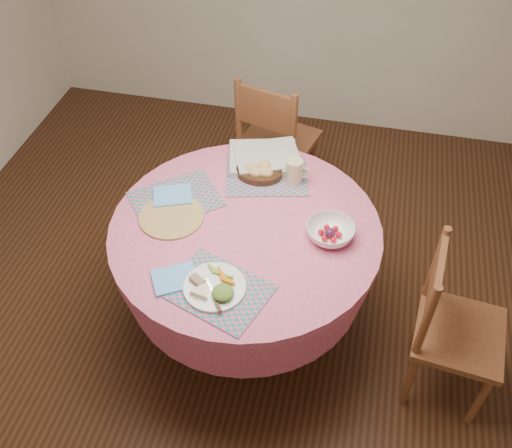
{
  "coord_description": "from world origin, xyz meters",
  "views": [
    {
      "loc": [
        0.45,
        -1.75,
        2.59
      ],
      "look_at": [
        0.05,
        0.0,
        0.78
      ],
      "focal_mm": 40.0,
      "sensor_mm": 36.0,
      "label": 1
    }
  ],
  "objects_px": {
    "dinner_plate": "(216,287)",
    "latte_mug": "(295,171)",
    "dining_table": "(246,255)",
    "chair_back": "(275,140)",
    "wicker_trivet": "(172,216)",
    "bread_bowl": "(259,171)",
    "fruit_bowl": "(330,232)",
    "chair_right": "(450,325)"
  },
  "relations": [
    {
      "from": "latte_mug",
      "to": "chair_right",
      "type": "bearing_deg",
      "value": -30.5
    },
    {
      "from": "wicker_trivet",
      "to": "fruit_bowl",
      "type": "height_order",
      "value": "fruit_bowl"
    },
    {
      "from": "dinner_plate",
      "to": "bread_bowl",
      "type": "bearing_deg",
      "value": 88.76
    },
    {
      "from": "chair_right",
      "to": "dinner_plate",
      "type": "distance_m",
      "value": 1.08
    },
    {
      "from": "chair_right",
      "to": "wicker_trivet",
      "type": "height_order",
      "value": "chair_right"
    },
    {
      "from": "dining_table",
      "to": "chair_back",
      "type": "distance_m",
      "value": 1.03
    },
    {
      "from": "wicker_trivet",
      "to": "dinner_plate",
      "type": "bearing_deg",
      "value": -49.28
    },
    {
      "from": "latte_mug",
      "to": "chair_back",
      "type": "bearing_deg",
      "value": 108.78
    },
    {
      "from": "dinner_plate",
      "to": "bread_bowl",
      "type": "height_order",
      "value": "bread_bowl"
    },
    {
      "from": "latte_mug",
      "to": "fruit_bowl",
      "type": "height_order",
      "value": "latte_mug"
    },
    {
      "from": "chair_right",
      "to": "wicker_trivet",
      "type": "bearing_deg",
      "value": 91.99
    },
    {
      "from": "wicker_trivet",
      "to": "dinner_plate",
      "type": "height_order",
      "value": "dinner_plate"
    },
    {
      "from": "dinner_plate",
      "to": "latte_mug",
      "type": "relative_size",
      "value": 2.04
    },
    {
      "from": "dinner_plate",
      "to": "bread_bowl",
      "type": "relative_size",
      "value": 1.12
    },
    {
      "from": "dining_table",
      "to": "latte_mug",
      "type": "xyz_separation_m",
      "value": [
        0.16,
        0.35,
        0.26
      ]
    },
    {
      "from": "chair_right",
      "to": "wicker_trivet",
      "type": "xyz_separation_m",
      "value": [
        -1.32,
        0.11,
        0.3
      ]
    },
    {
      "from": "chair_back",
      "to": "latte_mug",
      "type": "distance_m",
      "value": 0.78
    },
    {
      "from": "wicker_trivet",
      "to": "dinner_plate",
      "type": "xyz_separation_m",
      "value": [
        0.31,
        -0.37,
        0.02
      ]
    },
    {
      "from": "bread_bowl",
      "to": "latte_mug",
      "type": "xyz_separation_m",
      "value": [
        0.18,
        -0.0,
        0.03
      ]
    },
    {
      "from": "dining_table",
      "to": "fruit_bowl",
      "type": "height_order",
      "value": "fruit_bowl"
    },
    {
      "from": "fruit_bowl",
      "to": "latte_mug",
      "type": "bearing_deg",
      "value": 123.18
    },
    {
      "from": "dining_table",
      "to": "fruit_bowl",
      "type": "xyz_separation_m",
      "value": [
        0.38,
        0.02,
        0.23
      ]
    },
    {
      "from": "latte_mug",
      "to": "bread_bowl",
      "type": "bearing_deg",
      "value": 178.72
    },
    {
      "from": "wicker_trivet",
      "to": "fruit_bowl",
      "type": "bearing_deg",
      "value": 2.73
    },
    {
      "from": "dinner_plate",
      "to": "bread_bowl",
      "type": "xyz_separation_m",
      "value": [
        0.02,
        0.74,
        0.01
      ]
    },
    {
      "from": "dinner_plate",
      "to": "fruit_bowl",
      "type": "height_order",
      "value": "fruit_bowl"
    },
    {
      "from": "dining_table",
      "to": "chair_back",
      "type": "bearing_deg",
      "value": 93.6
    },
    {
      "from": "wicker_trivet",
      "to": "bread_bowl",
      "type": "distance_m",
      "value": 0.5
    },
    {
      "from": "dining_table",
      "to": "wicker_trivet",
      "type": "distance_m",
      "value": 0.4
    },
    {
      "from": "dining_table",
      "to": "latte_mug",
      "type": "height_order",
      "value": "latte_mug"
    },
    {
      "from": "chair_back",
      "to": "wicker_trivet",
      "type": "distance_m",
      "value": 1.11
    },
    {
      "from": "chair_right",
      "to": "bread_bowl",
      "type": "relative_size",
      "value": 3.81
    },
    {
      "from": "dining_table",
      "to": "fruit_bowl",
      "type": "relative_size",
      "value": 5.03
    },
    {
      "from": "dinner_plate",
      "to": "latte_mug",
      "type": "height_order",
      "value": "latte_mug"
    },
    {
      "from": "dinner_plate",
      "to": "fruit_bowl",
      "type": "bearing_deg",
      "value": 44.16
    },
    {
      "from": "bread_bowl",
      "to": "fruit_bowl",
      "type": "xyz_separation_m",
      "value": [
        0.4,
        -0.34,
        -0.0
      ]
    },
    {
      "from": "bread_bowl",
      "to": "fruit_bowl",
      "type": "bearing_deg",
      "value": -40.44
    },
    {
      "from": "latte_mug",
      "to": "wicker_trivet",
      "type": "bearing_deg",
      "value": -144.08
    },
    {
      "from": "chair_right",
      "to": "bread_bowl",
      "type": "bearing_deg",
      "value": 70.7
    },
    {
      "from": "dining_table",
      "to": "wicker_trivet",
      "type": "bearing_deg",
      "value": -177.69
    },
    {
      "from": "chair_right",
      "to": "fruit_bowl",
      "type": "distance_m",
      "value": 0.69
    },
    {
      "from": "latte_mug",
      "to": "fruit_bowl",
      "type": "xyz_separation_m",
      "value": [
        0.22,
        -0.33,
        -0.04
      ]
    }
  ]
}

